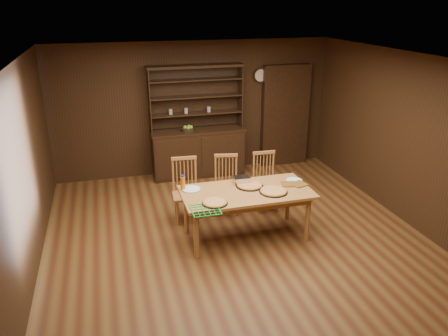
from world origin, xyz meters
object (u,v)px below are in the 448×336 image
object	(u,v)px
chair_left	(185,187)
chair_right	(265,179)
china_hutch	(198,146)
dining_table	(246,196)
juice_bottle	(183,183)
chair_center	(226,182)

from	to	relation	value
chair_left	chair_right	bearing A→B (deg)	5.89
china_hutch	chair_right	xyz separation A→B (m)	(0.76, -1.76, -0.08)
china_hutch	dining_table	xyz separation A→B (m)	(0.14, -2.63, 0.07)
juice_bottle	china_hutch	bearing A→B (deg)	72.75
china_hutch	juice_bottle	bearing A→B (deg)	-107.25
chair_left	chair_center	world-z (taller)	chair_left
china_hutch	chair_center	world-z (taller)	china_hutch
dining_table	chair_right	xyz separation A→B (m)	(0.62, 0.87, -0.15)
china_hutch	chair_left	distance (m)	1.89
chair_right	juice_bottle	bearing A→B (deg)	-156.54
chair_center	juice_bottle	distance (m)	1.09
chair_left	dining_table	bearing A→B (deg)	-44.12
dining_table	juice_bottle	xyz separation A→B (m)	(-0.87, 0.28, 0.19)
china_hutch	chair_right	bearing A→B (deg)	-66.72
dining_table	chair_left	bearing A→B (deg)	131.39
china_hutch	juice_bottle	distance (m)	2.47
chair_center	chair_right	xyz separation A→B (m)	(0.66, -0.04, 0.00)
china_hutch	chair_left	world-z (taller)	china_hutch
chair_right	chair_center	bearing A→B (deg)	178.55
chair_center	china_hutch	bearing A→B (deg)	104.21
dining_table	juice_bottle	bearing A→B (deg)	161.92
dining_table	chair_right	distance (m)	1.08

